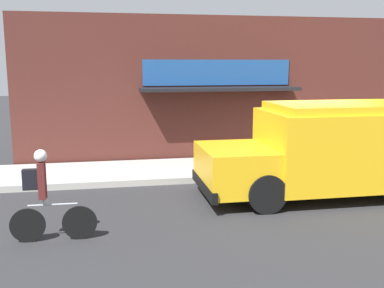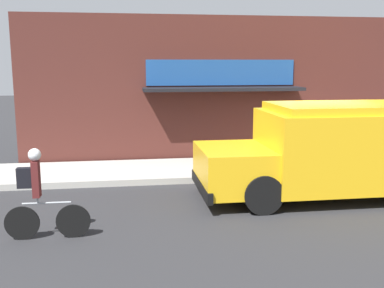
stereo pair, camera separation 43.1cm
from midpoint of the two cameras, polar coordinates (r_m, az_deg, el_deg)
The scene contains 6 objects.
ground_plane at distance 12.82m, azimuth 13.97°, elevation -4.19°, with size 70.00×70.00×0.00m, color #2B2B2D.
sidewalk at distance 13.90m, azimuth 11.88°, elevation -2.64°, with size 28.00×2.47×0.17m.
storefront at distance 14.84m, azimuth 9.83°, elevation 6.88°, with size 16.58×1.05×4.58m.
school_bus at distance 11.17m, azimuth 17.77°, elevation -0.45°, with size 6.26×2.72×2.21m.
cyclist at distance 8.38m, azimuth -19.58°, elevation -6.24°, with size 1.51×0.22×1.66m.
trash_bin at distance 14.63m, azimuth 17.71°, elevation -0.42°, with size 0.60×0.60×0.76m.
Camera 1 is at (-5.46, -11.23, 3.12)m, focal length 42.00 mm.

